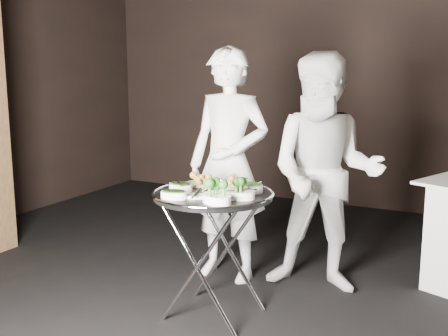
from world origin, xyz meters
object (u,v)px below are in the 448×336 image
at_px(waiter_left, 229,165).
at_px(serving_tray, 213,194).
at_px(tray_stand, 213,249).
at_px(waiter_right, 325,174).

bearing_deg(waiter_left, serving_tray, -70.62).
height_order(tray_stand, waiter_right, waiter_right).
distance_m(tray_stand, waiter_left, 0.81).
bearing_deg(waiter_right, waiter_left, 177.23).
xyz_separation_m(tray_stand, serving_tray, (0.00, -0.00, 0.36)).
xyz_separation_m(serving_tray, waiter_right, (0.49, 0.75, 0.04)).
distance_m(waiter_left, waiter_right, 0.72).
xyz_separation_m(serving_tray, waiter_left, (-0.22, 0.66, 0.06)).
bearing_deg(waiter_right, serving_tray, -133.38).
distance_m(serving_tray, waiter_right, 0.90).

